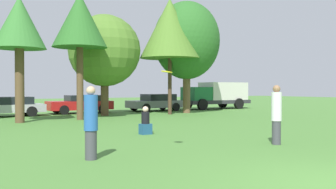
{
  "coord_description": "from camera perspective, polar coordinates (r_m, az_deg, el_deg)",
  "views": [
    {
      "loc": [
        -6.02,
        -4.02,
        1.68
      ],
      "look_at": [
        0.11,
        5.66,
        1.5
      ],
      "focal_mm": 41.34,
      "sensor_mm": 36.0,
      "label": 1
    }
  ],
  "objects": [
    {
      "name": "parked_car_red",
      "position": [
        26.72,
        -12.74,
        -1.34
      ],
      "size": [
        4.26,
        1.91,
        1.22
      ],
      "rotation": [
        0.0,
        0.0,
        3.14
      ],
      "color": "red",
      "rests_on": "ground"
    },
    {
      "name": "tree_6",
      "position": [
        26.71,
        2.76,
        7.92
      ],
      "size": [
        4.53,
        4.53,
        7.63
      ],
      "color": "brown",
      "rests_on": "ground"
    },
    {
      "name": "person_catcher",
      "position": [
        12.03,
        15.7,
        -2.8
      ],
      "size": [
        0.31,
        0.31,
        1.78
      ],
      "rotation": [
        0.0,
        0.0,
        3.03
      ],
      "color": "#3F3F47",
      "rests_on": "ground"
    },
    {
      "name": "person_thrower",
      "position": [
        9.29,
        -11.3,
        -4.07
      ],
      "size": [
        0.32,
        0.32,
        1.73
      ],
      "rotation": [
        0.0,
        0.0,
        -0.11
      ],
      "color": "#3F3F47",
      "rests_on": "ground"
    },
    {
      "name": "tree_3",
      "position": [
        21.53,
        -12.88,
        10.48
      ],
      "size": [
        2.93,
        2.93,
        6.8
      ],
      "color": "brown",
      "rests_on": "ground"
    },
    {
      "name": "delivery_truck_green",
      "position": [
        32.01,
        7.11,
        0.05
      ],
      "size": [
        5.97,
        2.35,
        2.17
      ],
      "rotation": [
        0.0,
        0.0,
        3.14
      ],
      "color": "#2D2D33",
      "rests_on": "ground"
    },
    {
      "name": "tree_5",
      "position": [
        25.32,
        0.27,
        9.71
      ],
      "size": [
        3.88,
        3.88,
        7.51
      ],
      "color": "#473323",
      "rests_on": "ground"
    },
    {
      "name": "frisbee",
      "position": [
        10.18,
        -0.17,
        3.37
      ],
      "size": [
        0.3,
        0.3,
        0.07
      ],
      "color": "yellow"
    },
    {
      "name": "bystander_sitting",
      "position": [
        14.2,
        -3.35,
        -4.17
      ],
      "size": [
        0.4,
        0.33,
        1.02
      ],
      "color": "navy",
      "rests_on": "ground"
    },
    {
      "name": "tree_2",
      "position": [
        20.47,
        -21.08,
        9.58
      ],
      "size": [
        2.57,
        2.57,
        6.2
      ],
      "color": "brown",
      "rests_on": "ground"
    },
    {
      "name": "parked_car_silver",
      "position": [
        24.9,
        -22.81,
        -1.61
      ],
      "size": [
        4.56,
        1.91,
        1.18
      ],
      "rotation": [
        0.0,
        0.0,
        3.14
      ],
      "color": "#B2B2B7",
      "rests_on": "ground"
    },
    {
      "name": "tree_4",
      "position": [
        24.26,
        -9.34,
        6.37
      ],
      "size": [
        4.43,
        4.43,
        6.23
      ],
      "color": "brown",
      "rests_on": "ground"
    },
    {
      "name": "parked_car_grey",
      "position": [
        28.89,
        -1.79,
        -1.13
      ],
      "size": [
        4.05,
        2.1,
        1.26
      ],
      "rotation": [
        0.0,
        0.0,
        3.14
      ],
      "color": "slate",
      "rests_on": "ground"
    }
  ]
}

